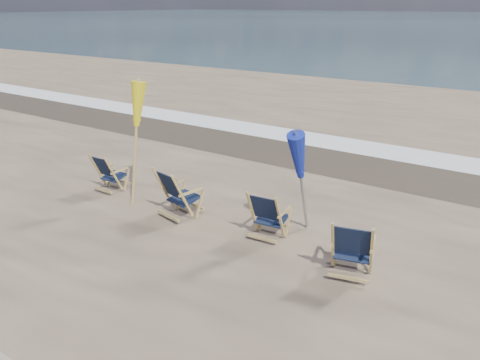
{
  "coord_description": "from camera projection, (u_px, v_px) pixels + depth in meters",
  "views": [
    {
      "loc": [
        4.31,
        -4.26,
        3.84
      ],
      "look_at": [
        0.0,
        2.2,
        0.9
      ],
      "focal_mm": 35.0,
      "sensor_mm": 36.0,
      "label": 1
    }
  ],
  "objects": [
    {
      "name": "umbrella_blue",
      "position": [
        304.0,
        153.0,
        7.75
      ],
      "size": [
        0.3,
        0.3,
        2.04
      ],
      "color": "#A5A5AD",
      "rests_on": "ground"
    },
    {
      "name": "beach_chair_3",
      "position": [
        371.0,
        254.0,
        6.67
      ],
      "size": [
        0.78,
        0.84,
        0.99
      ],
      "primitive_type": null,
      "rotation": [
        0.0,
        0.0,
        3.38
      ],
      "color": "black",
      "rests_on": "ground"
    },
    {
      "name": "beach_chair_2",
      "position": [
        280.0,
        219.0,
        7.79
      ],
      "size": [
        0.65,
        0.72,
        0.93
      ],
      "primitive_type": null,
      "rotation": [
        0.0,
        0.0,
        3.22
      ],
      "color": "black",
      "rests_on": "ground"
    },
    {
      "name": "beach_chair_1",
      "position": [
        182.0,
        198.0,
        8.52
      ],
      "size": [
        0.78,
        0.85,
        1.02
      ],
      "primitive_type": null,
      "rotation": [
        0.0,
        0.0,
        2.95
      ],
      "color": "black",
      "rests_on": "ground"
    },
    {
      "name": "umbrella_yellow",
      "position": [
        132.0,
        111.0,
        8.97
      ],
      "size": [
        0.3,
        0.3,
        2.44
      ],
      "color": "tan",
      "rests_on": "ground"
    },
    {
      "name": "wet_sand_strip",
      "position": [
        338.0,
        160.0,
        12.2
      ],
      "size": [
        200.0,
        2.6,
        0.0
      ],
      "primitive_type": "cube",
      "color": "#42362A",
      "rests_on": "ground"
    },
    {
      "name": "surf_foam",
      "position": [
        358.0,
        146.0,
        13.36
      ],
      "size": [
        200.0,
        1.4,
        0.01
      ],
      "primitive_type": "cube",
      "color": "silver",
      "rests_on": "ground"
    },
    {
      "name": "beach_chair_0",
      "position": [
        114.0,
        175.0,
        9.84
      ],
      "size": [
        0.57,
        0.64,
        0.89
      ],
      "primitive_type": null,
      "rotation": [
        0.0,
        0.0,
        3.15
      ],
      "color": "black",
      "rests_on": "ground"
    }
  ]
}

